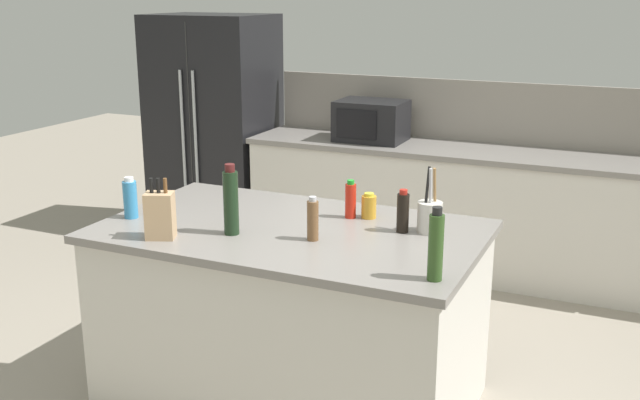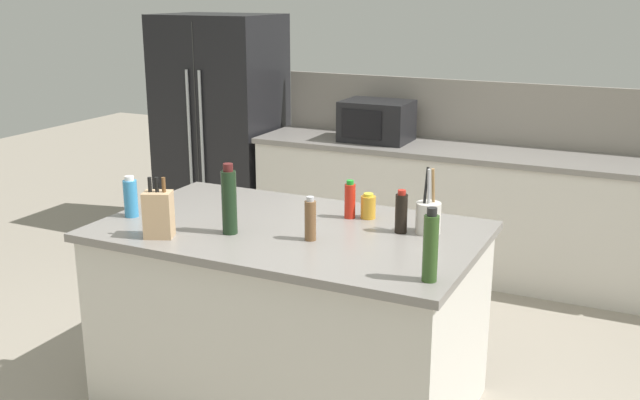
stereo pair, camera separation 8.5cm
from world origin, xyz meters
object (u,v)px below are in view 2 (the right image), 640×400
at_px(refrigerator, 221,126).
at_px(utensil_crock, 428,216).
at_px(dish_soap_bottle, 131,198).
at_px(honey_jar, 368,207).
at_px(microwave, 377,121).
at_px(soy_sauce_bottle, 401,213).
at_px(hot_sauce_bottle, 350,200).
at_px(olive_oil_bottle, 430,247).
at_px(wine_bottle, 229,201).
at_px(knife_block, 158,214).
at_px(pepper_grinder, 310,220).

relative_size(refrigerator, utensil_crock, 5.82).
bearing_deg(refrigerator, dish_soap_bottle, -67.10).
bearing_deg(honey_jar, refrigerator, 137.76).
xyz_separation_m(microwave, soy_sauce_bottle, (0.92, -2.04, -0.05)).
bearing_deg(honey_jar, utensil_crock, -15.93).
relative_size(soy_sauce_bottle, hot_sauce_bottle, 1.07).
bearing_deg(olive_oil_bottle, soy_sauce_bottle, 120.17).
bearing_deg(wine_bottle, honey_jar, 45.41).
relative_size(knife_block, wine_bottle, 0.85).
bearing_deg(soy_sauce_bottle, honey_jar, 147.07).
height_order(hot_sauce_bottle, pepper_grinder, pepper_grinder).
height_order(refrigerator, honey_jar, refrigerator).
bearing_deg(olive_oil_bottle, honey_jar, 128.31).
distance_m(microwave, utensil_crock, 2.25).
distance_m(hot_sauce_bottle, pepper_grinder, 0.40).
bearing_deg(utensil_crock, refrigerator, 140.62).
height_order(knife_block, wine_bottle, wine_bottle).
xyz_separation_m(honey_jar, hot_sauce_bottle, (-0.09, -0.04, 0.03)).
relative_size(olive_oil_bottle, wine_bottle, 0.89).
xyz_separation_m(microwave, pepper_grinder, (0.58, -2.32, -0.05)).
xyz_separation_m(refrigerator, dish_soap_bottle, (1.03, -2.44, 0.11)).
height_order(refrigerator, hot_sauce_bottle, refrigerator).
bearing_deg(microwave, refrigerator, 177.96).
relative_size(hot_sauce_bottle, pepper_grinder, 0.94).
relative_size(knife_block, olive_oil_bottle, 0.95).
xyz_separation_m(microwave, honey_jar, (0.69, -1.89, -0.09)).
height_order(utensil_crock, wine_bottle, wine_bottle).
bearing_deg(wine_bottle, microwave, 94.53).
xyz_separation_m(knife_block, utensil_crock, (1.12, 0.60, -0.03)).
bearing_deg(olive_oil_bottle, refrigerator, 135.57).
bearing_deg(refrigerator, honey_jar, -42.24).
relative_size(wine_bottle, dish_soap_bottle, 1.60).
bearing_deg(refrigerator, utensil_crock, -39.38).
distance_m(knife_block, wine_bottle, 0.33).
height_order(hot_sauce_bottle, dish_soap_bottle, dish_soap_bottle).
height_order(honey_jar, dish_soap_bottle, dish_soap_bottle).
distance_m(utensil_crock, honey_jar, 0.36).
height_order(refrigerator, pepper_grinder, refrigerator).
relative_size(refrigerator, microwave, 3.63).
height_order(microwave, knife_block, microwave).
bearing_deg(honey_jar, dish_soap_bottle, -155.86).
bearing_deg(refrigerator, wine_bottle, -56.34).
height_order(olive_oil_bottle, honey_jar, olive_oil_bottle).
xyz_separation_m(refrigerator, soy_sauce_bottle, (2.36, -2.09, 0.11)).
height_order(microwave, olive_oil_bottle, microwave).
height_order(soy_sauce_bottle, wine_bottle, wine_bottle).
distance_m(refrigerator, microwave, 1.45).
distance_m(hot_sauce_bottle, dish_soap_bottle, 1.12).
bearing_deg(wine_bottle, olive_oil_bottle, -9.35).
bearing_deg(hot_sauce_bottle, soy_sauce_bottle, -19.60).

